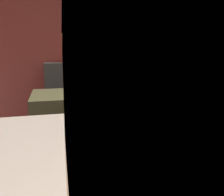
# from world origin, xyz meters

# --- Properties ---
(wall_back) EXTENTS (5.20, 0.10, 2.70)m
(wall_back) POSITION_xyz_m (0.00, 2.20, 1.35)
(wall_back) COLOR brown
(wall_back) RESTS_ON ground
(prep_counter) EXTENTS (2.10, 0.60, 0.89)m
(prep_counter) POSITION_xyz_m (0.35, 0.72, 0.44)
(prep_counter) COLOR #49462A
(prep_counter) RESTS_ON ground
(back_shelf) EXTENTS (0.75, 0.36, 1.10)m
(back_shelf) POSITION_xyz_m (-0.24, 1.92, 0.55)
(back_shelf) COLOR #3B3B37
(back_shelf) RESTS_ON ground
(bartender) EXTENTS (0.48, 0.55, 1.65)m
(bartender) POSITION_xyz_m (0.31, 0.26, 0.96)
(bartender) COLOR #2C2B3C
(bartender) RESTS_ON ground
(knife_block) EXTENTS (0.10, 0.08, 0.28)m
(knife_block) POSITION_xyz_m (0.80, 0.70, 0.99)
(knife_block) COLOR olive
(knife_block) RESTS_ON prep_counter
(mixing_bowl) EXTENTS (0.17, 0.17, 0.05)m
(mixing_bowl) POSITION_xyz_m (-0.05, 0.61, 0.91)
(mixing_bowl) COLOR #CF4F38
(mixing_bowl) RESTS_ON prep_counter
(chefs_knife) EXTENTS (0.24, 0.09, 0.01)m
(chefs_knife) POSITION_xyz_m (0.59, 0.67, 0.89)
(chefs_knife) COLOR silver
(chefs_knife) RESTS_ON prep_counter
(pint_glass_far) EXTENTS (0.07, 0.07, 0.14)m
(pint_glass_far) POSITION_xyz_m (-0.51, -1.13, 1.16)
(pint_glass_far) COLOR gold
(pint_glass_far) RESTS_ON bar_counter
(bottle_olive_oil) EXTENTS (0.07, 0.07, 0.22)m
(bottle_olive_oil) POSITION_xyz_m (-0.22, 1.86, 1.18)
(bottle_olive_oil) COLOR #D8D376
(bottle_olive_oil) RESTS_ON back_shelf
(bottle_vinegar) EXTENTS (0.07, 0.07, 0.21)m
(bottle_vinegar) POSITION_xyz_m (-0.27, 1.98, 1.18)
(bottle_vinegar) COLOR red
(bottle_vinegar) RESTS_ON back_shelf
(bottle_hot_sauce) EXTENTS (0.07, 0.07, 0.18)m
(bottle_hot_sauce) POSITION_xyz_m (0.05, 1.95, 1.16)
(bottle_hot_sauce) COLOR #B52313
(bottle_hot_sauce) RESTS_ON back_shelf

